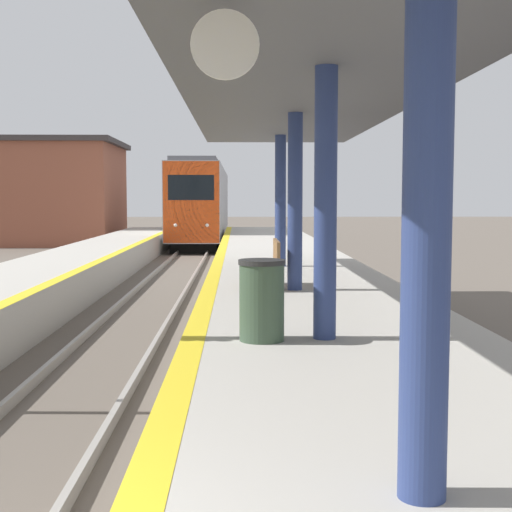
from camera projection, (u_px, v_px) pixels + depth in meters
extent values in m
cube|color=black|center=(204.00, 236.00, 45.00)|extent=(2.28, 21.13, 0.55)
cube|color=#99999E|center=(204.00, 201.00, 44.82)|extent=(2.68, 23.48, 3.90)
cube|color=#E54C19|center=(191.00, 202.00, 33.21)|extent=(2.63, 0.16, 3.82)
cube|color=black|center=(191.00, 188.00, 33.09)|extent=(2.15, 0.06, 1.17)
cube|color=#59595E|center=(203.00, 168.00, 44.66)|extent=(2.28, 22.30, 0.24)
sphere|color=white|center=(175.00, 225.00, 33.22)|extent=(0.18, 0.18, 0.18)
sphere|color=white|center=(207.00, 225.00, 33.25)|extent=(0.18, 0.18, 0.18)
cylinder|color=navy|center=(427.00, 211.00, 4.00)|extent=(0.28, 0.28, 3.32)
cylinder|color=navy|center=(325.00, 204.00, 8.69)|extent=(0.28, 0.28, 3.32)
cylinder|color=navy|center=(295.00, 202.00, 13.37)|extent=(0.28, 0.28, 3.32)
cylinder|color=navy|center=(280.00, 201.00, 18.05)|extent=(0.28, 0.28, 3.32)
cube|color=#515156|center=(308.00, 88.00, 10.88)|extent=(3.89, 18.80, 0.20)
cylinder|color=white|center=(225.00, 45.00, 5.74)|extent=(0.56, 0.04, 0.56)
cylinder|color=#384C38|center=(262.00, 303.00, 8.66)|extent=(0.55, 0.55, 0.93)
cylinder|color=#262626|center=(262.00, 262.00, 8.62)|extent=(0.57, 0.57, 0.06)
cube|color=brown|center=(267.00, 265.00, 13.82)|extent=(0.44, 1.51, 0.08)
cube|color=brown|center=(277.00, 252.00, 13.81)|extent=(0.06, 1.51, 0.44)
cube|color=#262628|center=(268.00, 281.00, 13.24)|extent=(0.35, 0.08, 0.40)
cube|color=#262628|center=(266.00, 274.00, 14.44)|extent=(0.35, 0.08, 0.40)
cube|color=brown|center=(18.00, 195.00, 42.02)|extent=(11.54, 7.77, 5.75)
cube|color=#383333|center=(17.00, 143.00, 41.78)|extent=(12.11, 8.16, 0.30)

